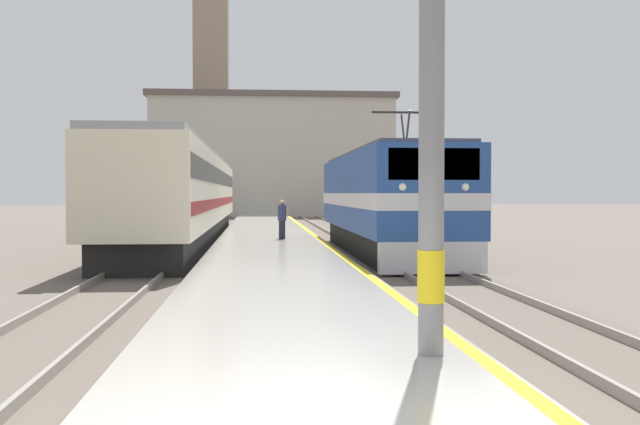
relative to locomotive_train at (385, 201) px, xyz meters
name	(u,v)px	position (x,y,z in m)	size (l,w,h in m)	color
ground_plane	(268,237)	(-3.87, 10.58, -1.83)	(200.00, 200.00, 0.00)	#60564C
platform	(270,241)	(-3.87, 5.58, -1.70)	(4.22, 140.00, 0.28)	#ADA89E
rail_track_near	(362,243)	(0.00, 5.58, -1.80)	(2.83, 140.00, 0.16)	#60564C
rail_track_far	(183,244)	(-7.47, 5.58, -1.80)	(2.83, 140.00, 0.16)	#60564C
locomotive_train	(385,201)	(0.00, 0.00, 0.00)	(2.92, 14.72, 4.55)	black
passenger_train	(188,194)	(-7.47, 8.22, 0.24)	(2.92, 31.44, 3.84)	black
person_on_platform	(282,219)	(-3.40, 4.40, -0.74)	(0.34, 0.34, 1.57)	#23232D
clock_tower	(211,66)	(-8.97, 50.87, 13.14)	(4.30, 4.30, 28.43)	gray
station_building	(272,156)	(-2.99, 43.36, 3.68)	(22.04, 9.06, 10.98)	#B7B2A3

